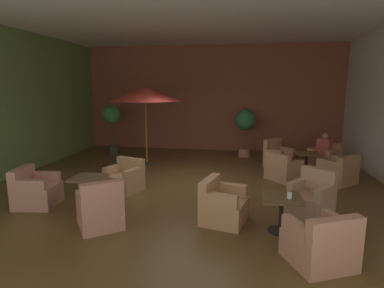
{
  "coord_description": "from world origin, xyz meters",
  "views": [
    {
      "loc": [
        1.4,
        -7.62,
        2.51
      ],
      "look_at": [
        0.0,
        0.49,
        1.01
      ],
      "focal_mm": 28.96,
      "sensor_mm": 36.0,
      "label": 1
    }
  ],
  "objects_px": {
    "armchair_mid_center_north": "(324,159)",
    "armchair_mid_center_south": "(283,170)",
    "cafe_table_front_right": "(89,183)",
    "armchair_front_right_east": "(125,179)",
    "cafe_table_front_left": "(281,206)",
    "iced_drink_cup": "(289,195)",
    "armchair_mid_center_west": "(338,172)",
    "armchair_front_left_east": "(321,245)",
    "potted_tree_left_corner": "(245,124)",
    "cafe_table_mid_center": "(307,159)",
    "armchair_front_right_south": "(36,191)",
    "patron_blue_shirt": "(324,146)",
    "potted_tree_mid_left": "(112,121)",
    "armchair_front_right_north": "(100,210)",
    "patio_umbrella_tall_red": "(145,94)",
    "armchair_front_left_north": "(222,206)",
    "armchair_mid_center_east": "(278,158)",
    "armchair_front_left_south": "(311,199)"
  },
  "relations": [
    {
      "from": "cafe_table_front_left",
      "to": "cafe_table_front_right",
      "type": "xyz_separation_m",
      "value": [
        -3.91,
        0.56,
        0.04
      ]
    },
    {
      "from": "armchair_mid_center_east",
      "to": "armchair_front_right_south",
      "type": "bearing_deg",
      "value": -142.29
    },
    {
      "from": "cafe_table_mid_center",
      "to": "potted_tree_mid_left",
      "type": "height_order",
      "value": "potted_tree_mid_left"
    },
    {
      "from": "armchair_front_right_south",
      "to": "armchair_mid_center_east",
      "type": "xyz_separation_m",
      "value": [
        5.47,
        4.23,
        0.0
      ]
    },
    {
      "from": "armchair_front_right_north",
      "to": "patio_umbrella_tall_red",
      "type": "relative_size",
      "value": 0.42
    },
    {
      "from": "armchair_front_left_east",
      "to": "potted_tree_left_corner",
      "type": "distance_m",
      "value": 7.2
    },
    {
      "from": "armchair_front_left_east",
      "to": "armchair_mid_center_north",
      "type": "height_order",
      "value": "same"
    },
    {
      "from": "cafe_table_front_right",
      "to": "armchair_front_right_east",
      "type": "height_order",
      "value": "armchair_front_right_east"
    },
    {
      "from": "cafe_table_front_right",
      "to": "patron_blue_shirt",
      "type": "xyz_separation_m",
      "value": [
        5.69,
        4.09,
        0.23
      ]
    },
    {
      "from": "armchair_mid_center_north",
      "to": "armchair_mid_center_west",
      "type": "distance_m",
      "value": 1.49
    },
    {
      "from": "armchair_mid_center_north",
      "to": "armchair_mid_center_east",
      "type": "xyz_separation_m",
      "value": [
        -1.4,
        -0.06,
        0.01
      ]
    },
    {
      "from": "armchair_mid_center_north",
      "to": "cafe_table_front_left",
      "type": "bearing_deg",
      "value": -111.06
    },
    {
      "from": "cafe_table_front_left",
      "to": "patio_umbrella_tall_red",
      "type": "distance_m",
      "value": 6.1
    },
    {
      "from": "armchair_mid_center_north",
      "to": "armchair_mid_center_south",
      "type": "xyz_separation_m",
      "value": [
        -1.4,
        -1.42,
        -0.03
      ]
    },
    {
      "from": "armchair_front_right_south",
      "to": "armchair_mid_center_south",
      "type": "xyz_separation_m",
      "value": [
        5.47,
        2.87,
        -0.03
      ]
    },
    {
      "from": "armchair_mid_center_south",
      "to": "cafe_table_front_left",
      "type": "bearing_deg",
      "value": -97.09
    },
    {
      "from": "armchair_front_left_south",
      "to": "armchair_front_right_east",
      "type": "bearing_deg",
      "value": 168.93
    },
    {
      "from": "armchair_mid_center_east",
      "to": "potted_tree_left_corner",
      "type": "bearing_deg",
      "value": 125.92
    },
    {
      "from": "armchair_front_right_south",
      "to": "cafe_table_front_right",
      "type": "bearing_deg",
      "value": 8.48
    },
    {
      "from": "armchair_mid_center_west",
      "to": "iced_drink_cup",
      "type": "distance_m",
      "value": 3.69
    },
    {
      "from": "cafe_table_front_right",
      "to": "armchair_front_right_north",
      "type": "xyz_separation_m",
      "value": [
        0.71,
        -0.93,
        -0.17
      ]
    },
    {
      "from": "armchair_front_right_north",
      "to": "armchair_front_right_east",
      "type": "bearing_deg",
      "value": 99.64
    },
    {
      "from": "cafe_table_mid_center",
      "to": "armchair_mid_center_south",
      "type": "distance_m",
      "value": 1.01
    },
    {
      "from": "armchair_front_right_north",
      "to": "armchair_front_right_south",
      "type": "bearing_deg",
      "value": 157.77
    },
    {
      "from": "armchair_front_left_north",
      "to": "potted_tree_left_corner",
      "type": "bearing_deg",
      "value": 86.19
    },
    {
      "from": "armchair_mid_center_south",
      "to": "patron_blue_shirt",
      "type": "xyz_separation_m",
      "value": [
        1.37,
        1.39,
        0.45
      ]
    },
    {
      "from": "armchair_mid_center_north",
      "to": "potted_tree_mid_left",
      "type": "distance_m",
      "value": 7.57
    },
    {
      "from": "cafe_table_mid_center",
      "to": "armchair_mid_center_west",
      "type": "xyz_separation_m",
      "value": [
        0.67,
        -0.74,
        -0.16
      ]
    },
    {
      "from": "armchair_front_right_east",
      "to": "potted_tree_left_corner",
      "type": "distance_m",
      "value": 5.36
    },
    {
      "from": "cafe_table_mid_center",
      "to": "armchair_front_right_east",
      "type": "bearing_deg",
      "value": -154.14
    },
    {
      "from": "armchair_front_right_north",
      "to": "armchair_front_right_south",
      "type": "height_order",
      "value": "armchair_front_right_north"
    },
    {
      "from": "armchair_mid_center_west",
      "to": "cafe_table_mid_center",
      "type": "bearing_deg",
      "value": 132.01
    },
    {
      "from": "armchair_mid_center_east",
      "to": "potted_tree_left_corner",
      "type": "distance_m",
      "value": 2.01
    },
    {
      "from": "armchair_mid_center_south",
      "to": "patio_umbrella_tall_red",
      "type": "xyz_separation_m",
      "value": [
        -4.26,
        1.09,
        2.01
      ]
    },
    {
      "from": "potted_tree_left_corner",
      "to": "potted_tree_mid_left",
      "type": "relative_size",
      "value": 0.94
    },
    {
      "from": "armchair_mid_center_west",
      "to": "armchair_mid_center_south",
      "type": "bearing_deg",
      "value": 177.2
    },
    {
      "from": "armchair_mid_center_east",
      "to": "patron_blue_shirt",
      "type": "height_order",
      "value": "patron_blue_shirt"
    },
    {
      "from": "armchair_front_left_east",
      "to": "patron_blue_shirt",
      "type": "distance_m",
      "value": 5.8
    },
    {
      "from": "armchair_front_left_north",
      "to": "armchair_front_left_east",
      "type": "height_order",
      "value": "armchair_front_left_north"
    },
    {
      "from": "armchair_front_left_east",
      "to": "potted_tree_left_corner",
      "type": "height_order",
      "value": "potted_tree_left_corner"
    },
    {
      "from": "armchair_front_right_north",
      "to": "cafe_table_mid_center",
      "type": "xyz_separation_m",
      "value": [
        4.35,
        4.3,
        0.13
      ]
    },
    {
      "from": "cafe_table_mid_center",
      "to": "potted_tree_left_corner",
      "type": "xyz_separation_m",
      "value": [
        -1.8,
        2.15,
        0.74
      ]
    },
    {
      "from": "cafe_table_mid_center",
      "to": "iced_drink_cup",
      "type": "height_order",
      "value": "iced_drink_cup"
    },
    {
      "from": "armchair_front_right_south",
      "to": "potted_tree_mid_left",
      "type": "relative_size",
      "value": 0.49
    },
    {
      "from": "armchair_front_left_north",
      "to": "armchair_mid_center_east",
      "type": "relative_size",
      "value": 0.93
    },
    {
      "from": "armchair_front_left_east",
      "to": "armchair_mid_center_west",
      "type": "xyz_separation_m",
      "value": [
        1.36,
        4.17,
        -0.0
      ]
    },
    {
      "from": "cafe_table_front_left",
      "to": "iced_drink_cup",
      "type": "xyz_separation_m",
      "value": [
        0.12,
        -0.06,
        0.23
      ]
    },
    {
      "from": "armchair_front_right_south",
      "to": "patron_blue_shirt",
      "type": "bearing_deg",
      "value": 31.93
    },
    {
      "from": "armchair_front_right_east",
      "to": "patron_blue_shirt",
      "type": "relative_size",
      "value": 1.41
    },
    {
      "from": "cafe_table_front_right",
      "to": "patio_umbrella_tall_red",
      "type": "xyz_separation_m",
      "value": [
        0.06,
        3.79,
        1.79
      ]
    }
  ]
}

